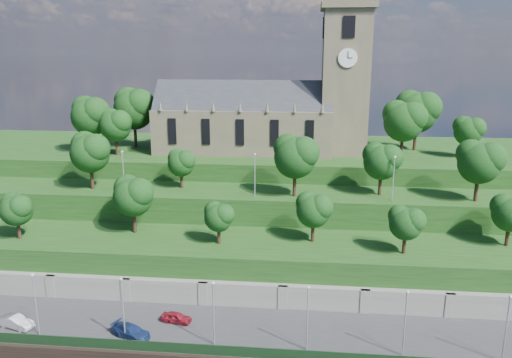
# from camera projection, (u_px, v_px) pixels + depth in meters

# --- Properties ---
(promenade) EXTENTS (160.00, 12.00, 2.00)m
(promenade) POSITION_uv_depth(u_px,v_px,m) (237.00, 336.00, 57.66)
(promenade) COLOR #2D2D30
(promenade) RESTS_ON ground
(fence) EXTENTS (160.00, 0.10, 1.20)m
(fence) POSITION_uv_depth(u_px,v_px,m) (230.00, 351.00, 52.06)
(fence) COLOR black
(fence) RESTS_ON promenade
(retaining_wall) EXTENTS (160.00, 2.10, 5.00)m
(retaining_wall) POSITION_uv_depth(u_px,v_px,m) (243.00, 300.00, 63.05)
(retaining_wall) COLOR slate
(retaining_wall) RESTS_ON ground
(embankment_lower) EXTENTS (160.00, 12.00, 8.00)m
(embankment_lower) POSITION_uv_depth(u_px,v_px,m) (249.00, 269.00, 68.50)
(embankment_lower) COLOR #183C14
(embankment_lower) RESTS_ON ground
(embankment_upper) EXTENTS (160.00, 10.00, 12.00)m
(embankment_upper) POSITION_uv_depth(u_px,v_px,m) (257.00, 228.00, 78.61)
(embankment_upper) COLOR #183C14
(embankment_upper) RESTS_ON ground
(hilltop) EXTENTS (160.00, 32.00, 15.00)m
(hilltop) POSITION_uv_depth(u_px,v_px,m) (267.00, 185.00, 98.49)
(hilltop) COLOR #183C14
(hilltop) RESTS_ON ground
(church) EXTENTS (38.60, 12.35, 27.60)m
(church) POSITION_uv_depth(u_px,v_px,m) (270.00, 111.00, 90.85)
(church) COLOR brown
(church) RESTS_ON hilltop
(trees_lower) EXTENTS (70.67, 8.94, 8.28)m
(trees_lower) POSITION_uv_depth(u_px,v_px,m) (252.00, 207.00, 66.75)
(trees_lower) COLOR black
(trees_lower) RESTS_ON embankment_lower
(trees_upper) EXTENTS (64.51, 8.20, 9.31)m
(trees_upper) POSITION_uv_depth(u_px,v_px,m) (289.00, 156.00, 74.07)
(trees_upper) COLOR black
(trees_upper) RESTS_ON embankment_upper
(trees_hilltop) EXTENTS (73.43, 16.52, 11.48)m
(trees_hilltop) POSITION_uv_depth(u_px,v_px,m) (255.00, 114.00, 90.60)
(trees_hilltop) COLOR black
(trees_hilltop) RESTS_ON hilltop
(lamp_posts_promenade) EXTENTS (60.36, 0.36, 7.48)m
(lamp_posts_promenade) POSITION_uv_depth(u_px,v_px,m) (214.00, 309.00, 53.17)
(lamp_posts_promenade) COLOR #B2B2B7
(lamp_posts_promenade) RESTS_ON promenade
(lamp_posts_upper) EXTENTS (40.36, 0.36, 6.62)m
(lamp_posts_upper) POSITION_uv_depth(u_px,v_px,m) (255.00, 171.00, 73.28)
(lamp_posts_upper) COLOR #B2B2B7
(lamp_posts_upper) RESTS_ON embankment_upper
(car_left) EXTENTS (3.81, 2.07, 1.23)m
(car_left) POSITION_uv_depth(u_px,v_px,m) (177.00, 317.00, 58.66)
(car_left) COLOR maroon
(car_left) RESTS_ON promenade
(car_middle) EXTENTS (4.54, 2.60, 1.41)m
(car_middle) POSITION_uv_depth(u_px,v_px,m) (16.00, 322.00, 57.48)
(car_middle) COLOR #9A9B9F
(car_middle) RESTS_ON promenade
(car_right) EXTENTS (5.06, 3.64, 1.36)m
(car_right) POSITION_uv_depth(u_px,v_px,m) (131.00, 331.00, 55.60)
(car_right) COLOR navy
(car_right) RESTS_ON promenade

